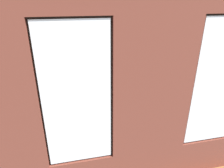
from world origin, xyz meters
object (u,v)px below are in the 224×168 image
Objects in this scene: papasan_chair at (104,74)px; tv_flatscreen at (1,95)px; remote_gray at (102,95)px; coffee_table at (102,96)px; potted_plant_between_couches at (190,119)px; candle_jar at (89,97)px; potted_plant_mid_room_small at (132,81)px; remote_silver at (96,94)px; potted_plant_beside_window_right at (35,140)px; media_console at (7,117)px; couch_by_window at (129,144)px; cup_ceramic at (112,90)px; couch_left at (199,98)px; table_plant_small at (106,93)px.

tv_flatscreen is at bearing 36.67° from papasan_chair.
coffee_table is at bearing -78.51° from remote_gray.
candle_jar is at bearing -45.49° from potted_plant_between_couches.
potted_plant_mid_room_small reaches higher than remote_gray.
coffee_table is 2.80m from potted_plant_between_couches.
remote_silver is (0.17, -0.11, 0.00)m from remote_gray.
media_console is at bearing -61.39° from potted_plant_beside_window_right.
media_console is 3.85m from papasan_chair.
tv_flatscreen is 4.67m from potted_plant_between_couches.
couch_by_window is 1.92m from potted_plant_beside_window_right.
remote_gray is at bearing 172.87° from coffee_table.
cup_ceramic is 0.09× the size of tv_flatscreen.
remote_gray is 1.69m from potted_plant_mid_room_small.
remote_gray is (3.00, -0.70, 0.10)m from couch_left.
media_console is at bearing -60.78° from remote_gray.
potted_plant_between_couches is at bearing 126.50° from coffee_table.
remote_gray reaches higher than coffee_table.
couch_left is 3.60m from papasan_chair.
potted_plant_between_couches is at bearing 126.40° from table_plant_small.
media_console is 4.68m from potted_plant_between_couches.
cup_ceramic is 0.09× the size of potted_plant_between_couches.
couch_by_window is 1.88× the size of tv_flatscreen.
coffee_table is 2.94m from potted_plant_beside_window_right.
potted_plant_between_couches is (-1.55, 2.10, 0.19)m from table_plant_small.
couch_left is at bearing -131.46° from potted_plant_between_couches.
potted_plant_between_couches is 2.19× the size of potted_plant_mid_room_small.
coffee_table is 2.73m from media_console.
cup_ceramic is at bearing -160.11° from candle_jar.
tv_flatscreen is at bearing -60.84° from remote_gray.
tv_flatscreen is 2.07× the size of potted_plant_mid_room_small.
potted_plant_beside_window_right is at bearing 63.78° from papasan_chair.
couch_by_window is 2.29m from coffee_table.
tv_flatscreen is at bearing -31.84° from couch_by_window.
potted_plant_between_couches reaches higher than papasan_chair.
cup_ceramic is at bearing 42.14° from potted_plant_mid_room_small.
tv_flatscreen is (2.68, 0.50, 0.58)m from coffee_table.
tv_flatscreen reaches higher than couch_left.
couch_left reaches higher than potted_plant_mid_room_small.
potted_plant_between_couches reaches higher than cup_ceramic.
remote_silver is 1.77m from potted_plant_mid_room_small.
remote_gray is at bearing -85.23° from couch_by_window.
papasan_chair is at bearing -112.99° from candle_jar.
tv_flatscreen is (2.78, 0.37, 0.42)m from table_plant_small.
potted_plant_mid_room_small is at bearing -131.30° from potted_plant_beside_window_right.
candle_jar is 0.34m from remote_silver.
media_console is at bearing -21.77° from potted_plant_between_couches.
potted_plant_between_couches is at bearing 95.45° from potted_plant_mid_room_small.
couch_left is at bearing 178.00° from tv_flatscreen.
table_plant_small is 0.20m from remote_gray.
potted_plant_mid_room_small is at bearing -137.86° from cup_ceramic.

